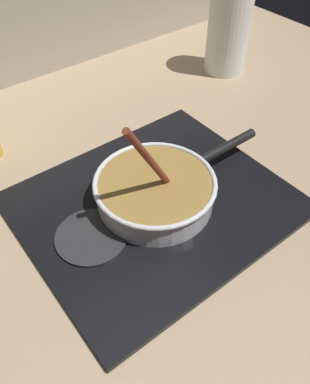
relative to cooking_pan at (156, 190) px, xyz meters
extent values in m
cube|color=#9E8466|center=(-0.14, -0.10, -0.07)|extent=(2.40, 1.60, 0.04)
cube|color=black|center=(0.00, 0.00, -0.04)|extent=(0.56, 0.48, 0.01)
torus|color=#592D0C|center=(0.00, 0.00, -0.03)|extent=(0.19, 0.19, 0.01)
cylinder|color=#262628|center=(-0.16, 0.00, -0.03)|extent=(0.15, 0.15, 0.01)
cylinder|color=silver|center=(0.00, 0.00, -0.01)|extent=(0.25, 0.25, 0.06)
cylinder|color=olive|center=(0.00, 0.00, 0.00)|extent=(0.24, 0.24, 0.05)
torus|color=silver|center=(0.00, 0.00, 0.02)|extent=(0.26, 0.26, 0.01)
cylinder|color=black|center=(0.21, 0.00, 0.01)|extent=(0.17, 0.02, 0.02)
cylinder|color=#EDD88C|center=(0.05, 0.01, 0.01)|extent=(0.03, 0.03, 0.01)
cylinder|color=beige|center=(-0.05, -0.05, 0.01)|extent=(0.03, 0.03, 0.01)
cylinder|color=#E5CC7A|center=(-0.04, 0.00, 0.01)|extent=(0.04, 0.04, 0.01)
cylinder|color=#E5CC7A|center=(0.02, -0.02, 0.01)|extent=(0.03, 0.03, 0.01)
cylinder|color=maroon|center=(-0.03, -0.02, 0.11)|extent=(0.13, 0.04, 0.21)
cube|color=brown|center=(0.03, -0.01, 0.01)|extent=(0.05, 0.04, 0.01)
cylinder|color=white|center=(0.55, 0.35, 0.09)|extent=(0.13, 0.13, 0.27)
camera|label=1|loc=(-0.36, -0.47, 0.59)|focal=36.66mm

